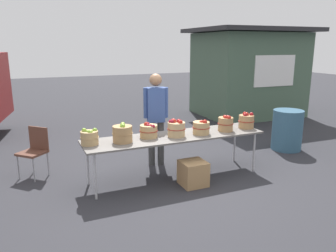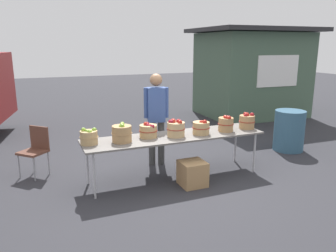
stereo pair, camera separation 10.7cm
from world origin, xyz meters
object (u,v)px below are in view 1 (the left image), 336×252
(apple_basket_red_0, at_px, (149,131))
(trash_barrel, at_px, (287,130))
(vendor_adult, at_px, (156,112))
(folding_chair, at_px, (35,148))
(apple_basket_red_4, at_px, (246,121))
(market_table, at_px, (175,138))
(apple_basket_red_1, at_px, (176,128))
(apple_basket_green_1, at_px, (123,133))
(apple_basket_red_2, at_px, (201,127))
(apple_basket_green_0, at_px, (90,137))
(apple_basket_red_3, at_px, (226,123))
(produce_crate, at_px, (193,173))

(apple_basket_red_0, xyz_separation_m, trash_barrel, (3.36, 0.41, -0.43))
(vendor_adult, distance_m, folding_chair, 2.22)
(vendor_adult, height_order, folding_chair, vendor_adult)
(apple_basket_red_4, xyz_separation_m, vendor_adult, (-1.47, 0.78, 0.13))
(apple_basket_red_0, bearing_deg, trash_barrel, 6.88)
(market_table, height_order, apple_basket_red_1, apple_basket_red_1)
(market_table, height_order, apple_basket_green_1, apple_basket_green_1)
(apple_basket_red_4, distance_m, vendor_adult, 1.67)
(apple_basket_red_0, distance_m, apple_basket_red_2, 0.92)
(apple_basket_red_2, relative_size, apple_basket_red_4, 1.02)
(apple_basket_red_1, distance_m, trash_barrel, 3.00)
(market_table, xyz_separation_m, apple_basket_green_0, (-1.42, 0.06, 0.15))
(apple_basket_red_1, distance_m, folding_chair, 2.47)
(apple_basket_red_2, bearing_deg, market_table, 170.06)
(folding_chair, bearing_deg, apple_basket_red_3, 26.28)
(apple_basket_red_1, relative_size, trash_barrel, 0.35)
(apple_basket_green_0, bearing_deg, trash_barrel, 5.53)
(market_table, xyz_separation_m, apple_basket_red_1, (-0.01, -0.05, 0.17))
(apple_basket_green_0, relative_size, apple_basket_red_0, 0.93)
(apple_basket_red_3, bearing_deg, folding_chair, 160.51)
(apple_basket_green_1, distance_m, apple_basket_red_0, 0.48)
(vendor_adult, height_order, produce_crate, vendor_adult)
(apple_basket_green_1, height_order, apple_basket_red_4, apple_basket_green_1)
(apple_basket_red_0, height_order, vendor_adult, vendor_adult)
(apple_basket_green_1, xyz_separation_m, apple_basket_red_4, (2.34, -0.02, -0.01))
(market_table, relative_size, apple_basket_red_4, 10.42)
(apple_basket_green_0, relative_size, apple_basket_red_4, 0.96)
(vendor_adult, bearing_deg, apple_basket_red_1, 108.42)
(apple_basket_red_1, bearing_deg, apple_basket_red_3, -1.64)
(apple_basket_green_0, height_order, apple_basket_red_3, apple_basket_red_3)
(apple_basket_red_4, bearing_deg, vendor_adult, 152.22)
(apple_basket_red_4, distance_m, trash_barrel, 1.64)
(apple_basket_red_2, relative_size, folding_chair, 0.35)
(apple_basket_green_0, relative_size, produce_crate, 0.71)
(apple_basket_green_1, xyz_separation_m, apple_basket_red_1, (0.91, -0.03, -0.01))
(apple_basket_red_1, relative_size, vendor_adult, 0.18)
(apple_basket_green_0, distance_m, produce_crate, 1.75)
(apple_basket_red_0, bearing_deg, vendor_adult, 59.32)
(apple_basket_red_4, bearing_deg, apple_basket_red_1, -179.78)
(apple_basket_red_1, xyz_separation_m, trash_barrel, (2.92, 0.52, -0.45))
(apple_basket_red_1, height_order, trash_barrel, apple_basket_red_1)
(market_table, relative_size, produce_crate, 7.69)
(market_table, relative_size, apple_basket_green_1, 9.47)
(vendor_adult, relative_size, trash_barrel, 1.98)
(apple_basket_green_0, xyz_separation_m, vendor_adult, (1.36, 0.68, 0.16))
(apple_basket_red_0, height_order, produce_crate, apple_basket_red_0)
(trash_barrel, relative_size, produce_crate, 2.17)
(apple_basket_red_1, height_order, produce_crate, apple_basket_red_1)
(apple_basket_red_1, bearing_deg, apple_basket_green_0, 175.72)
(produce_crate, bearing_deg, apple_basket_red_1, 111.31)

